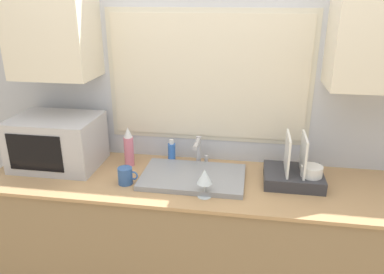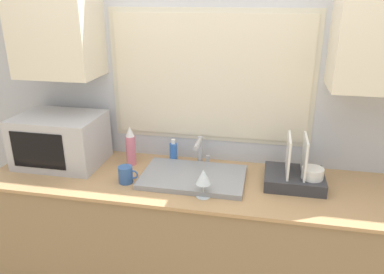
{
  "view_description": "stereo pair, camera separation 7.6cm",
  "coord_description": "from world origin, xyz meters",
  "px_view_note": "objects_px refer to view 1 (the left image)",
  "views": [
    {
      "loc": [
        0.27,
        -1.63,
        1.91
      ],
      "look_at": [
        -0.04,
        0.28,
        1.18
      ],
      "focal_mm": 35.0,
      "sensor_mm": 36.0,
      "label": 1
    },
    {
      "loc": [
        0.35,
        -1.62,
        1.91
      ],
      "look_at": [
        -0.04,
        0.28,
        1.18
      ],
      "focal_mm": 35.0,
      "sensor_mm": 36.0,
      "label": 2
    }
  ],
  "objects_px": {
    "microwave": "(57,142)",
    "mug_near_sink": "(126,176)",
    "soap_bottle": "(172,152)",
    "dish_rack": "(295,173)",
    "faucet": "(199,149)",
    "spray_bottle": "(129,147)",
    "wine_glass": "(205,177)"
  },
  "relations": [
    {
      "from": "faucet",
      "to": "wine_glass",
      "type": "bearing_deg",
      "value": -77.18
    },
    {
      "from": "soap_bottle",
      "to": "spray_bottle",
      "type": "bearing_deg",
      "value": -161.2
    },
    {
      "from": "spray_bottle",
      "to": "microwave",
      "type": "bearing_deg",
      "value": -171.23
    },
    {
      "from": "soap_bottle",
      "to": "wine_glass",
      "type": "xyz_separation_m",
      "value": [
        0.27,
        -0.41,
        0.05
      ]
    },
    {
      "from": "mug_near_sink",
      "to": "wine_glass",
      "type": "height_order",
      "value": "wine_glass"
    },
    {
      "from": "wine_glass",
      "to": "microwave",
      "type": "bearing_deg",
      "value": 165.29
    },
    {
      "from": "faucet",
      "to": "microwave",
      "type": "relative_size",
      "value": 0.36
    },
    {
      "from": "microwave",
      "to": "dish_rack",
      "type": "height_order",
      "value": "microwave"
    },
    {
      "from": "faucet",
      "to": "spray_bottle",
      "type": "distance_m",
      "value": 0.44
    },
    {
      "from": "faucet",
      "to": "microwave",
      "type": "height_order",
      "value": "microwave"
    },
    {
      "from": "microwave",
      "to": "mug_near_sink",
      "type": "relative_size",
      "value": 4.41
    },
    {
      "from": "faucet",
      "to": "soap_bottle",
      "type": "distance_m",
      "value": 0.19
    },
    {
      "from": "faucet",
      "to": "mug_near_sink",
      "type": "height_order",
      "value": "faucet"
    },
    {
      "from": "spray_bottle",
      "to": "soap_bottle",
      "type": "xyz_separation_m",
      "value": [
        0.26,
        0.09,
        -0.05
      ]
    },
    {
      "from": "faucet",
      "to": "soap_bottle",
      "type": "relative_size",
      "value": 1.19
    },
    {
      "from": "mug_near_sink",
      "to": "microwave",
      "type": "bearing_deg",
      "value": 160.27
    },
    {
      "from": "soap_bottle",
      "to": "mug_near_sink",
      "type": "bearing_deg",
      "value": -120.65
    },
    {
      "from": "dish_rack",
      "to": "mug_near_sink",
      "type": "relative_size",
      "value": 2.81
    },
    {
      "from": "dish_rack",
      "to": "soap_bottle",
      "type": "xyz_separation_m",
      "value": [
        -0.76,
        0.17,
        0.01
      ]
    },
    {
      "from": "microwave",
      "to": "mug_near_sink",
      "type": "bearing_deg",
      "value": -19.73
    },
    {
      "from": "mug_near_sink",
      "to": "wine_glass",
      "type": "distance_m",
      "value": 0.48
    },
    {
      "from": "faucet",
      "to": "microwave",
      "type": "xyz_separation_m",
      "value": [
        -0.88,
        -0.13,
        0.05
      ]
    },
    {
      "from": "microwave",
      "to": "faucet",
      "type": "bearing_deg",
      "value": 8.68
    },
    {
      "from": "mug_near_sink",
      "to": "wine_glass",
      "type": "xyz_separation_m",
      "value": [
        0.47,
        -0.07,
        0.07
      ]
    },
    {
      "from": "microwave",
      "to": "soap_bottle",
      "type": "distance_m",
      "value": 0.72
    },
    {
      "from": "spray_bottle",
      "to": "soap_bottle",
      "type": "height_order",
      "value": "spray_bottle"
    },
    {
      "from": "faucet",
      "to": "soap_bottle",
      "type": "bearing_deg",
      "value": 173.22
    },
    {
      "from": "faucet",
      "to": "spray_bottle",
      "type": "height_order",
      "value": "spray_bottle"
    },
    {
      "from": "spray_bottle",
      "to": "mug_near_sink",
      "type": "relative_size",
      "value": 2.17
    },
    {
      "from": "soap_bottle",
      "to": "dish_rack",
      "type": "bearing_deg",
      "value": -12.48
    },
    {
      "from": "spray_bottle",
      "to": "faucet",
      "type": "bearing_deg",
      "value": 8.59
    },
    {
      "from": "faucet",
      "to": "spray_bottle",
      "type": "bearing_deg",
      "value": -171.41
    }
  ]
}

